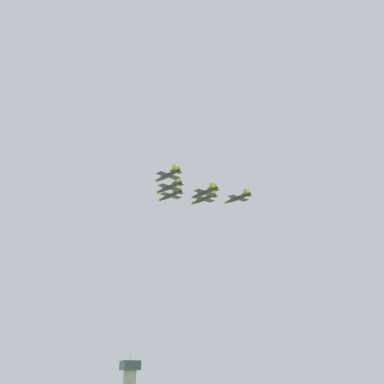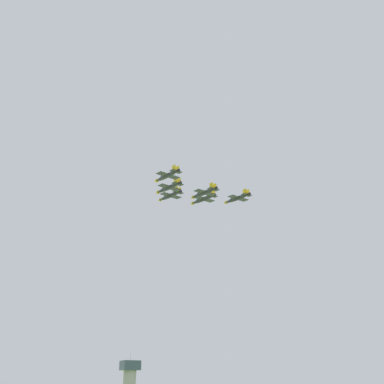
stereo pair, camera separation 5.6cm
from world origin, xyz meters
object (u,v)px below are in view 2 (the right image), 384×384
object	(u,v)px
jet_left_wingman	(168,188)
jet_lead	(170,196)
jet_left_outer	(167,176)
jet_right_wingman	(203,199)
jet_slot_rear	(204,193)
jet_right_outer	(237,198)

from	to	relation	value
jet_left_wingman	jet_lead	bearing A→B (deg)	-41.21
jet_lead	jet_left_wingman	world-z (taller)	jet_lead
jet_lead	jet_left_outer	bearing A→B (deg)	139.32
jet_left_wingman	jet_right_wingman	xyz separation A→B (m)	(-19.66, -5.69, -0.63)
jet_left_outer	jet_slot_rear	world-z (taller)	jet_left_outer
jet_left_wingman	jet_right_outer	bearing A→B (deg)	-112.26
jet_right_wingman	jet_slot_rear	distance (m)	16.04
jet_right_outer	jet_slot_rear	distance (m)	20.60
jet_slot_rear	jet_lead	bearing A→B (deg)	0.12
jet_lead	jet_right_wingman	world-z (taller)	jet_lead
jet_left_wingman	jet_right_outer	world-z (taller)	jet_left_wingman
jet_left_wingman	jet_left_outer	world-z (taller)	jet_left_wingman
jet_lead	jet_left_wingman	distance (m)	15.93
jet_left_wingman	jet_right_outer	distance (m)	33.00
jet_lead	jet_slot_rear	xyz separation A→B (m)	(-6.69, 23.13, -5.34)
jet_lead	jet_right_wingman	distance (m)	16.02
jet_lead	jet_slot_rear	bearing A→B (deg)	179.68
jet_lead	jet_right_outer	xyz separation A→B (m)	(-26.35, 17.45, -3.07)
jet_lead	jet_left_outer	size ratio (longest dim) A/B	1.02
jet_left_wingman	jet_right_wingman	bearing A→B (deg)	-90.85
jet_right_wingman	jet_right_outer	xyz separation A→B (m)	(-13.18, 8.72, -0.46)
jet_left_wingman	jet_left_outer	bearing A→B (deg)	138.80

